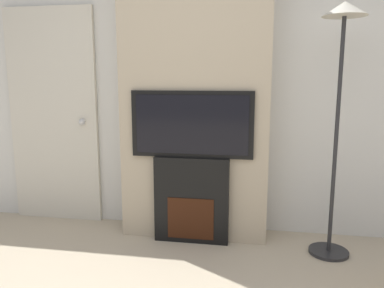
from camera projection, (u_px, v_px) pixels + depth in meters
wall_back at (199, 79)px, 3.29m from camera, size 6.00×0.06×2.70m
chimney_breast at (195, 79)px, 3.10m from camera, size 1.23×0.32×2.70m
fireplace at (192, 199)px, 3.12m from camera, size 0.62×0.15×0.72m
television at (192, 124)px, 3.01m from camera, size 0.99×0.07×0.54m
floor_lamp at (341, 69)px, 2.69m from camera, size 0.31×0.31×1.89m
entry_door at (54, 117)px, 3.53m from camera, size 0.87×0.09×2.00m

